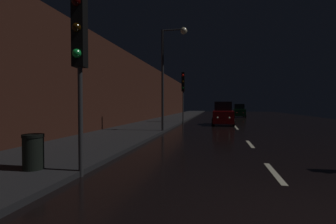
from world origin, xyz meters
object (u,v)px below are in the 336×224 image
object	(u,v)px
trash_bin_curbside	(33,152)
car_approaching_headlights	(223,114)
car_distant_taillights	(239,111)
traffic_light_near_left	(79,44)
traffic_light_far_left	(183,86)
streetlamp_overhead	(170,63)

from	to	relation	value
trash_bin_curbside	car_approaching_headlights	bearing A→B (deg)	73.50
car_distant_taillights	trash_bin_curbside	bearing A→B (deg)	166.54
traffic_light_near_left	traffic_light_far_left	xyz separation A→B (m)	(0.10, 18.78, 0.31)
trash_bin_curbside	car_approaching_headlights	world-z (taller)	car_approaching_headlights
traffic_light_near_left	car_approaching_headlights	xyz separation A→B (m)	(3.96, 17.69, -2.43)
streetlamp_overhead	traffic_light_far_left	bearing A→B (deg)	91.83
traffic_light_far_left	car_distant_taillights	bearing A→B (deg)	153.38
trash_bin_curbside	traffic_light_near_left	bearing A→B (deg)	4.16
traffic_light_near_left	trash_bin_curbside	distance (m)	3.08
traffic_light_far_left	car_approaching_headlights	xyz separation A→B (m)	(3.86, -1.09, -2.74)
traffic_light_far_left	car_approaching_headlights	world-z (taller)	traffic_light_far_left
streetlamp_overhead	car_distant_taillights	size ratio (longest dim) A/B	1.73
traffic_light_far_left	trash_bin_curbside	distance (m)	19.18
traffic_light_far_left	car_distant_taillights	xyz separation A→B (m)	(6.61, 14.60, -2.81)
car_distant_taillights	traffic_light_far_left	bearing A→B (deg)	155.65
trash_bin_curbside	traffic_light_far_left	bearing A→B (deg)	85.74
streetlamp_overhead	trash_bin_curbside	bearing A→B (deg)	-99.23
traffic_light_near_left	traffic_light_far_left	bearing A→B (deg)	172.18
streetlamp_overhead	car_distant_taillights	bearing A→B (deg)	74.69
traffic_light_near_left	streetlamp_overhead	bearing A→B (deg)	170.41
traffic_light_far_left	streetlamp_overhead	size ratio (longest dim) A/B	0.74
car_distant_taillights	streetlamp_overhead	bearing A→B (deg)	164.69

